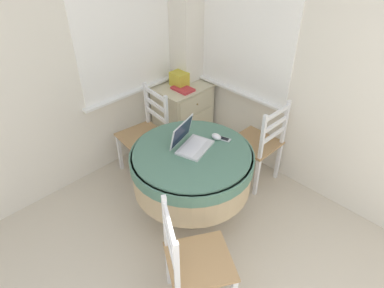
# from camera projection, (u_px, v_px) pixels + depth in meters

# --- Properties ---
(corner_room_shell) EXTENTS (4.51, 4.90, 2.55)m
(corner_room_shell) POSITION_uv_depth(u_px,v_px,m) (199.00, 81.00, 2.68)
(corner_room_shell) COLOR silver
(corner_room_shell) RESTS_ON ground_plane
(round_dining_table) EXTENTS (1.04, 1.04, 0.75)m
(round_dining_table) POSITION_uv_depth(u_px,v_px,m) (192.00, 167.00, 2.91)
(round_dining_table) COLOR #4C3D2D
(round_dining_table) RESTS_ON ground_plane
(laptop) EXTENTS (0.37, 0.34, 0.22)m
(laptop) POSITION_uv_depth(u_px,v_px,m) (190.00, 142.00, 2.84)
(laptop) COLOR silver
(laptop) RESTS_ON round_dining_table
(computer_mouse) EXTENTS (0.06, 0.10, 0.05)m
(computer_mouse) POSITION_uv_depth(u_px,v_px,m) (216.00, 137.00, 2.95)
(computer_mouse) COLOR white
(computer_mouse) RESTS_ON round_dining_table
(cell_phone) EXTENTS (0.08, 0.12, 0.01)m
(cell_phone) POSITION_uv_depth(u_px,v_px,m) (224.00, 139.00, 2.95)
(cell_phone) COLOR #B2B7BC
(cell_phone) RESTS_ON round_dining_table
(dining_chair_near_back_window) EXTENTS (0.48, 0.47, 0.93)m
(dining_chair_near_back_window) POSITION_uv_depth(u_px,v_px,m) (146.00, 134.00, 3.54)
(dining_chair_near_back_window) COLOR #A87F51
(dining_chair_near_back_window) RESTS_ON ground_plane
(dining_chair_near_right_window) EXTENTS (0.42, 0.43, 0.93)m
(dining_chair_near_right_window) POSITION_uv_depth(u_px,v_px,m) (259.00, 144.00, 3.40)
(dining_chair_near_right_window) COLOR #A87F51
(dining_chair_near_right_window) RESTS_ON ground_plane
(dining_chair_camera_near) EXTENTS (0.59, 0.58, 0.93)m
(dining_chair_camera_near) POSITION_uv_depth(u_px,v_px,m) (193.00, 262.00, 2.29)
(dining_chair_camera_near) COLOR #A87F51
(dining_chair_camera_near) RESTS_ON ground_plane
(corner_cabinet) EXTENTS (0.60, 0.48, 0.74)m
(corner_cabinet) POSITION_uv_depth(u_px,v_px,m) (183.00, 115.00, 4.02)
(corner_cabinet) COLOR beige
(corner_cabinet) RESTS_ON ground_plane
(storage_box) EXTENTS (0.15, 0.18, 0.15)m
(storage_box) POSITION_uv_depth(u_px,v_px,m) (179.00, 79.00, 3.77)
(storage_box) COLOR gold
(storage_box) RESTS_ON corner_cabinet
(book_on_cabinet) EXTENTS (0.16, 0.23, 0.02)m
(book_on_cabinet) POSITION_uv_depth(u_px,v_px,m) (183.00, 89.00, 3.72)
(book_on_cabinet) COLOR #BC3338
(book_on_cabinet) RESTS_ON corner_cabinet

